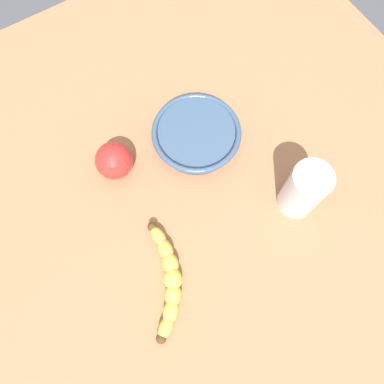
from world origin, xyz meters
TOP-DOWN VIEW (x-y plane):
  - wooden_tabletop at (0.00, 0.00)cm, footprint 120.00×120.00cm
  - banana at (9.83, -10.61)cm, footprint 19.22×10.81cm
  - smoothie_glass at (9.85, 17.93)cm, footprint 7.10×7.10cm
  - ceramic_bowl at (-11.38, 8.65)cm, footprint 17.82×17.82cm
  - apple_fruit at (-14.65, -8.00)cm, footprint 7.31×7.31cm

SIDE VIEW (x-z plane):
  - wooden_tabletop at x=0.00cm, z-range 0.00..3.00cm
  - banana at x=9.83cm, z-range 3.00..6.29cm
  - ceramic_bowl at x=-11.38cm, z-range 3.43..7.84cm
  - apple_fruit at x=-14.65cm, z-range 3.00..10.31cm
  - smoothie_glass at x=9.85cm, z-range 2.62..15.18cm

